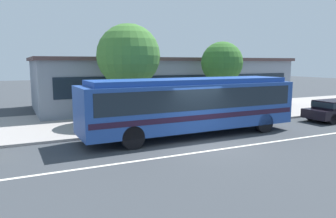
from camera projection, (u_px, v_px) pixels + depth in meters
The scene contains 9 objects.
ground_plane at pixel (206, 145), 14.03m from camera, with size 120.00×120.00×0.00m, color #363A3F.
sidewalk_slab at pixel (144, 118), 20.57m from camera, with size 60.00×8.00×0.12m, color gray.
lane_stripe_center at pixel (217, 150), 13.31m from camera, with size 56.00×0.16×0.01m, color silver.
transit_bus at pixel (192, 103), 15.74m from camera, with size 10.98×2.71×2.82m.
pedestrian_waiting_near_sign at pixel (171, 107), 18.00m from camera, with size 0.44×0.44×1.74m.
bus_stop_sign at pixel (235, 92), 19.41m from camera, with size 0.15×0.44×2.64m.
street_tree_near_stop at pixel (129, 56), 18.57m from camera, with size 3.68×3.68×5.70m.
street_tree_mid_block at pixel (222, 63), 21.55m from camera, with size 2.81×2.81×4.87m.
station_building at pixel (163, 82), 26.97m from camera, with size 20.51×9.09×3.96m.
Camera 1 is at (-7.47, -11.55, 3.59)m, focal length 34.28 mm.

